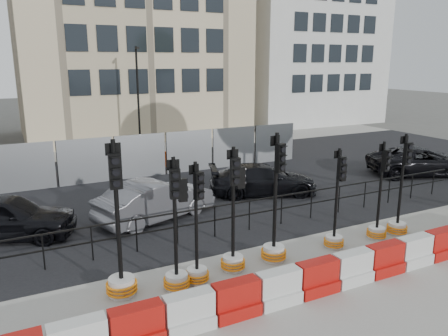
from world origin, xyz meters
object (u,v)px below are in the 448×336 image
traffic_signal_d (234,242)px  car_a (5,217)px  traffic_signal_h (399,215)px  traffic_signal_a (121,266)px  car_c (263,180)px

traffic_signal_d → car_a: bearing=141.7°
traffic_signal_h → car_a: size_ratio=0.72×
traffic_signal_a → traffic_signal_d: bearing=5.1°
traffic_signal_h → car_a: (-10.72, 5.05, 0.04)m
car_c → traffic_signal_d: bearing=162.2°
traffic_signal_d → car_a: size_ratio=0.74×
car_c → car_a: bearing=112.4°
traffic_signal_d → traffic_signal_a: bearing=-175.5°
traffic_signal_d → traffic_signal_h: traffic_signal_d is taller
traffic_signal_h → car_c: traffic_signal_h is taller
traffic_signal_a → traffic_signal_h: 8.45m
car_c → traffic_signal_h: bearing=-144.0°
traffic_signal_d → car_c: traffic_signal_d is taller
traffic_signal_a → car_c: size_ratio=0.79×
traffic_signal_a → traffic_signal_d: traffic_signal_a is taller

